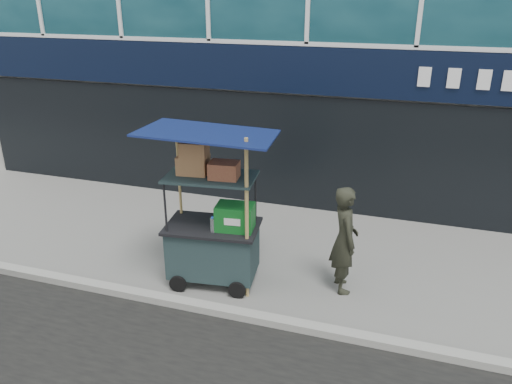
% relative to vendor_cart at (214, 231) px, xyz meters
% --- Properties ---
extents(ground, '(80.00, 80.00, 0.00)m').
position_rel_vendor_cart_xyz_m(ground, '(0.66, -0.61, -0.90)').
color(ground, slate).
rests_on(ground, ground).
extents(curb, '(80.00, 0.18, 0.12)m').
position_rel_vendor_cart_xyz_m(curb, '(0.66, -0.81, -0.84)').
color(curb, '#96978F').
rests_on(curb, ground).
extents(vendor_cart, '(2.05, 1.56, 2.57)m').
position_rel_vendor_cart_xyz_m(vendor_cart, '(0.00, 0.00, 0.00)').
color(vendor_cart, '#1B2C2E').
rests_on(vendor_cart, ground).
extents(vendor_man, '(0.61, 0.73, 1.71)m').
position_rel_vendor_cart_xyz_m(vendor_man, '(1.96, 0.41, -0.05)').
color(vendor_man, black).
rests_on(vendor_man, ground).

